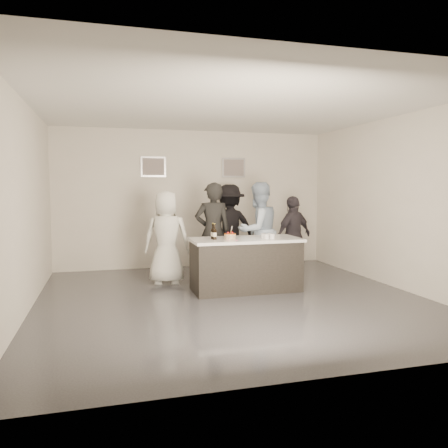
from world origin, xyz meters
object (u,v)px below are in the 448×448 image
Objects in this scene: beer_bottle_b at (215,232)px; person_guest_left at (167,237)px; cake at (230,237)px; person_guest_back at (229,227)px; bar_counter at (246,264)px; person_main_black at (213,232)px; beer_bottle_a at (213,231)px; person_guest_right at (293,236)px; person_main_blue at (258,231)px.

person_guest_left is (-0.67, 0.96, -0.18)m from beer_bottle_b.
cake is 1.98m from person_guest_back.
cake is (-0.28, -0.02, 0.49)m from bar_counter.
bar_counter is 1.02× the size of person_guest_back.
person_guest_left is at bearing 1.19° from person_main_black.
person_guest_left is at bearing 124.80° from beer_bottle_b.
beer_bottle_b reaches higher than bar_counter.
person_main_black reaches higher than person_guest_back.
person_guest_right is at bearing 26.49° from beer_bottle_a.
cake is at bearing 6.38° from beer_bottle_b.
cake is 0.12× the size of person_guest_right.
person_main_blue reaches higher than beer_bottle_b.
person_main_black reaches higher than beer_bottle_b.
bar_counter is at bearing 37.74° from person_main_blue.
bar_counter is at bearing 154.04° from person_guest_left.
beer_bottle_b is at bearing -173.62° from cake.
person_guest_left is at bearing -22.86° from person_guest_right.
beer_bottle_a is 0.15× the size of person_guest_left.
person_guest_back is at bearing -95.17° from person_main_blue.
person_guest_left reaches higher than bar_counter.
bar_counter is 0.81m from beer_bottle_a.
person_guest_back is (0.62, 1.03, -0.01)m from person_main_black.
bar_counter is 1.09× the size of person_guest_left.
beer_bottle_b is 2.16m from person_guest_right.
beer_bottle_a is 2.02m from person_guest_back.
cake is 0.88m from person_main_black.
person_guest_right is (1.89, 1.04, -0.23)m from beer_bottle_b.
bar_counter is 1.00× the size of person_main_black.
person_main_blue is 1.09× the size of person_guest_left.
person_main_blue reaches higher than beer_bottle_a.
person_main_black is at bearing -20.39° from person_main_blue.
person_main_black is at bearing 95.41° from cake.
person_main_black reaches higher than cake.
person_guest_right reaches higher than cake.
cake is at bearing 7.33° from person_guest_right.
beer_bottle_b is at bearing -85.73° from beer_bottle_a.
beer_bottle_b is 0.14× the size of person_main_blue.
person_guest_right is (1.33, 0.98, 0.35)m from bar_counter.
person_guest_back is (0.81, 1.94, -0.12)m from beer_bottle_b.
beer_bottle_b is at bearing 61.28° from person_guest_back.
person_guest_right reaches higher than beer_bottle_a.
person_main_blue is 1.76m from person_guest_left.
bar_counter is 1.96m from person_guest_back.
person_main_black is 0.90m from person_main_blue.
person_main_black is 0.86m from person_guest_left.
cake is at bearing 26.75° from person_main_blue.
person_guest_left is (-1.76, 0.05, -0.08)m from person_main_blue.
bar_counter is 1.00× the size of person_main_blue.
beer_bottle_a is 0.85m from person_main_black.
person_main_black reaches higher than beer_bottle_a.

